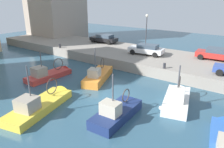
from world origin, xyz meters
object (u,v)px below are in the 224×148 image
Objects in this scene: fishing_boat_orange at (99,78)px; fishing_boat_navy at (119,115)px; quay_streetlamp at (146,27)px; fishing_boat_yellow at (43,106)px; mooring_bollard_north at (60,46)px; parked_car_red at (216,54)px; fishing_boat_red at (51,76)px; mooring_bollard_mid at (164,66)px; parked_car_white at (146,49)px; parked_car_black at (104,38)px; fishing_boat_white at (177,101)px.

fishing_boat_navy is at bearing -130.00° from fishing_boat_orange.
fishing_boat_yellow is at bearing -179.62° from quay_streetlamp.
quay_streetlamp is (5.65, -10.82, 2.98)m from mooring_bollard_north.
quay_streetlamp is at bearing -62.43° from mooring_bollard_north.
mooring_bollard_north is (11.35, 10.93, 1.35)m from fishing_boat_yellow.
parked_car_red reaches higher than mooring_bollard_north.
fishing_boat_red is 12.02m from mooring_bollard_mid.
quay_streetlamp is (1.68, 1.04, 2.57)m from parked_car_white.
fishing_boat_orange is 1.39× the size of parked_car_black.
parked_car_white is 5.75m from mooring_bollard_mid.
mooring_bollard_north is at bearing 117.57° from quay_streetlamp.
fishing_boat_white reaches higher than fishing_boat_red.
parked_car_red reaches higher than parked_car_white.
fishing_boat_yellow is at bearing -134.22° from fishing_boat_red.
parked_car_red is 9.09m from quay_streetlamp.
parked_car_red is (17.89, -8.57, 1.79)m from fishing_boat_yellow.
parked_car_black is (11.06, 16.17, 1.76)m from fishing_boat_white.
fishing_boat_white is (2.17, -13.05, -0.02)m from fishing_boat_red.
quay_streetlamp is at bearing 0.38° from fishing_boat_yellow.
fishing_boat_white is at bearing -103.00° from mooring_bollard_north.
mooring_bollard_mid is at bearing -137.49° from quay_streetlamp.
quay_streetlamp is at bearing 21.08° from fishing_boat_navy.
mooring_bollard_north is at bearing 69.55° from fishing_boat_orange.
quay_streetlamp reaches higher than parked_car_red.
fishing_boat_navy is 0.79× the size of fishing_boat_yellow.
parked_car_black is at bearing 63.06° from mooring_bollard_mid.
fishing_boat_navy is 0.88× the size of fishing_boat_orange.
parked_car_red is (15.43, -3.08, 1.80)m from fishing_boat_navy.
fishing_boat_navy is 9.00m from mooring_bollard_mid.
fishing_boat_yellow is 19.79m from parked_car_black.
fishing_boat_yellow is (-4.78, -4.91, -0.02)m from fishing_boat_red.
parked_car_black reaches higher than mooring_bollard_mid.
parked_car_red is at bearing -71.37° from parked_car_white.
parked_car_white is at bearing -3.46° from fishing_boat_yellow.
mooring_bollard_mid is 0.11× the size of quay_streetlamp.
fishing_boat_orange is (4.97, 5.93, -0.01)m from fishing_boat_navy.
fishing_boat_red reaches higher than parked_car_white.
fishing_boat_red is 1.28× the size of parked_car_black.
fishing_boat_yellow is 7.45m from fishing_boat_orange.
fishing_boat_red reaches higher than mooring_bollard_mid.
fishing_boat_navy is 9.98× the size of mooring_bollard_north.
fishing_boat_orange reaches higher than parked_car_red.
quay_streetlamp reaches higher than fishing_boat_navy.
fishing_boat_white is at bearing -145.10° from mooring_bollard_mid.
fishing_boat_yellow is at bearing -136.08° from mooring_bollard_north.
parked_car_red is at bearing -28.16° from mooring_bollard_mid.
parked_car_red is at bearing -11.28° from fishing_boat_navy.
fishing_boat_navy is 6.02m from fishing_boat_yellow.
parked_car_black reaches higher than mooring_bollard_north.
fishing_boat_orange is 6.89m from mooring_bollard_mid.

